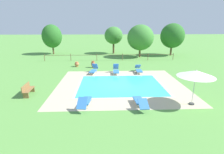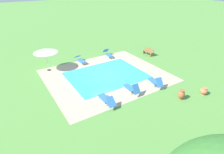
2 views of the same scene
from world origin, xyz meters
TOP-DOWN VIEW (x-y plane):
  - ground_plane at (0.00, 0.00)m, footprint 160.00×160.00m
  - pool_deck_paving at (0.00, 0.00)m, footprint 11.28×9.69m
  - swimming_pool_water at (0.00, 0.00)m, footprint 7.28×5.69m
  - pool_coping_rim at (0.00, 0.00)m, footprint 7.76×6.17m
  - sun_lounger_north_near_steps at (-0.16, 3.80)m, footprint 0.65×1.84m
  - sun_lounger_north_mid at (0.92, -4.29)m, footprint 0.75×2.10m
  - sun_lounger_north_far at (2.41, 4.04)m, footprint 0.66×2.01m
  - sun_lounger_north_end at (-2.72, -4.21)m, footprint 0.86×2.03m
  - sun_lounger_south_near_corner at (-2.63, 4.02)m, footprint 0.96×1.93m
  - patio_umbrella_open_foreground at (4.51, -4.16)m, footprint 2.39×2.39m
  - wooden_bench_lawn_side at (-7.32, -2.02)m, footprint 0.51×1.52m
  - terracotta_urn_near_fence at (-2.86, 6.70)m, footprint 0.51×0.51m
  - terracotta_urn_by_tree at (-4.98, 7.24)m, footprint 0.56×0.56m
  - perimeter_fence at (-0.65, 11.01)m, footprint 19.35×0.08m

SIDE VIEW (x-z plane):
  - ground_plane at x=0.00m, z-range 0.00..0.00m
  - pool_deck_paving at x=0.00m, z-range 0.00..0.01m
  - swimming_pool_water at x=0.00m, z-range 0.00..0.01m
  - pool_coping_rim at x=0.00m, z-range 0.01..0.01m
  - terracotta_urn_by_tree at x=-4.98m, z-range 0.03..0.64m
  - sun_lounger_north_mid at x=0.92m, z-range -0.01..0.73m
  - sun_lounger_north_far at x=2.41m, z-range -0.05..0.80m
  - sun_lounger_north_end at x=-2.72m, z-range -0.06..0.82m
  - sun_lounger_south_near_corner at x=-2.63m, z-range -0.10..0.90m
  - sun_lounger_north_near_steps at x=-0.16m, z-range -0.11..0.90m
  - terracotta_urn_near_fence at x=-2.86m, z-range 0.03..0.86m
  - wooden_bench_lawn_side at x=-7.32m, z-range 0.03..0.90m
  - perimeter_fence at x=-0.65m, z-range 0.18..1.23m
  - patio_umbrella_open_foreground at x=4.51m, z-range 0.96..3.39m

